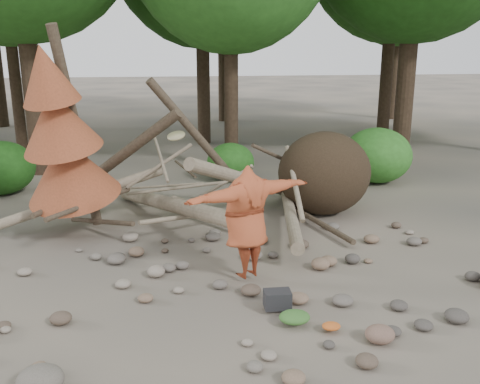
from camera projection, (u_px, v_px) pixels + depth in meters
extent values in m
plane|color=#514C44|center=(241.00, 303.00, 8.40)|extent=(120.00, 120.00, 0.00)
ellipsoid|color=#332619|center=(324.00, 173.00, 12.59)|extent=(2.20, 1.87, 1.98)
cylinder|color=gray|center=(172.00, 205.00, 11.65)|extent=(2.61, 5.11, 1.08)
cylinder|color=gray|center=(250.00, 181.00, 12.27)|extent=(3.18, 3.71, 1.90)
cylinder|color=brown|center=(117.00, 160.00, 12.12)|extent=(3.08, 1.91, 2.49)
cylinder|color=gray|center=(290.00, 211.00, 11.86)|extent=(1.13, 4.98, 0.43)
cylinder|color=brown|center=(199.00, 139.00, 12.46)|extent=(2.39, 1.03, 2.89)
cylinder|color=gray|center=(79.00, 198.00, 11.63)|extent=(3.71, 0.86, 1.20)
cylinder|color=#4C3F30|center=(101.00, 222.00, 11.33)|extent=(1.52, 1.70, 0.49)
cylinder|color=gray|center=(223.00, 184.00, 12.41)|extent=(1.57, 0.85, 0.69)
cylinder|color=#4C3F30|center=(286.00, 160.00, 12.99)|extent=(1.92, 1.25, 1.10)
cylinder|color=gray|center=(161.00, 158.00, 11.84)|extent=(0.37, 1.42, 0.85)
cylinder|color=#4C3F30|center=(320.00, 223.00, 11.71)|extent=(0.79, 2.54, 0.12)
cylinder|color=gray|center=(182.00, 217.00, 11.13)|extent=(1.78, 1.11, 0.29)
cylinder|color=#4C3F30|center=(76.00, 131.00, 11.05)|extent=(0.67, 1.13, 4.35)
cone|color=brown|center=(69.00, 167.00, 10.92)|extent=(2.06, 2.13, 1.86)
cone|color=brown|center=(57.00, 120.00, 10.44)|extent=(1.71, 1.78, 1.65)
cone|color=brown|center=(46.00, 74.00, 10.00)|extent=(1.23, 1.30, 1.41)
cylinder|color=#38281C|center=(26.00, 24.00, 15.59)|extent=(0.56, 0.56, 8.96)
cylinder|color=#38281C|center=(231.00, 56.00, 16.35)|extent=(0.44, 0.44, 7.14)
cylinder|color=#38281C|center=(411.00, 18.00, 17.42)|extent=(0.60, 0.60, 9.45)
cylinder|color=#38281C|center=(12.00, 48.00, 19.39)|extent=(0.42, 0.42, 7.56)
cylinder|color=#38281C|center=(203.00, 35.00, 20.86)|extent=(0.52, 0.52, 8.54)
cylinder|color=#38281C|center=(389.00, 40.00, 21.54)|extent=(0.50, 0.50, 8.12)
cylinder|color=#38281C|center=(223.00, 34.00, 27.05)|extent=(0.54, 0.54, 8.75)
cylinder|color=#38281C|center=(395.00, 44.00, 27.90)|extent=(0.46, 0.46, 7.84)
ellipsoid|color=#1E5316|center=(1.00, 168.00, 14.34)|extent=(1.80, 1.80, 1.44)
ellipsoid|color=#28691E|center=(231.00, 162.00, 15.80)|extent=(1.40, 1.40, 1.12)
ellipsoid|color=#337C26|center=(377.00, 155.00, 15.53)|extent=(2.00, 2.00, 1.60)
imported|color=#A74625|center=(246.00, 222.00, 8.98)|extent=(2.45, 1.61, 1.95)
cylinder|color=#887E56|center=(176.00, 136.00, 8.40)|extent=(0.33, 0.33, 0.15)
cube|color=black|center=(277.00, 303.00, 8.13)|extent=(0.41, 0.28, 0.27)
ellipsoid|color=#356428|center=(294.00, 320.00, 7.72)|extent=(0.46, 0.38, 0.17)
ellipsoid|color=#B9551F|center=(331.00, 329.00, 7.55)|extent=(0.27, 0.22, 0.10)
ellipsoid|color=#676056|center=(40.00, 380.00, 6.22)|extent=(0.55, 0.50, 0.33)
ellipsoid|color=brown|center=(380.00, 334.00, 7.28)|extent=(0.41, 0.37, 0.25)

